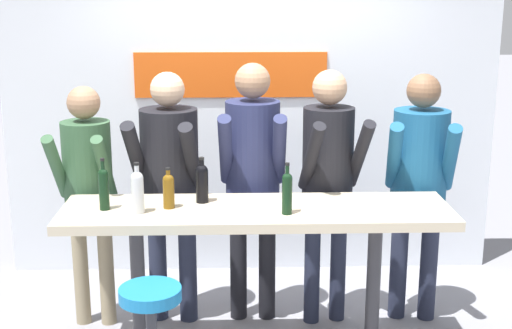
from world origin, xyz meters
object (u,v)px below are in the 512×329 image
object	(u,v)px
wine_bottle_0	(104,187)
wine_bottle_1	(169,189)
tasting_table	(256,231)
wine_bottle_2	(202,181)
person_left	(170,172)
wine_bottle_3	(287,191)
wine_bottle_4	(137,190)
person_center_right	(419,172)
person_center	(328,169)
person_far_left	(88,180)
person_center_left	(253,164)

from	to	relation	value
wine_bottle_0	wine_bottle_1	size ratio (longest dim) A/B	1.26
tasting_table	wine_bottle_2	xyz separation A→B (m)	(-0.34, 0.13, 0.29)
wine_bottle_1	wine_bottle_2	bearing A→B (deg)	30.19
wine_bottle_0	person_left	bearing A→B (deg)	59.67
tasting_table	wine_bottle_3	world-z (taller)	wine_bottle_3
wine_bottle_0	wine_bottle_2	size ratio (longest dim) A/B	1.11
wine_bottle_3	tasting_table	bearing A→B (deg)	144.88
wine_bottle_2	wine_bottle_4	xyz separation A→B (m)	(-0.38, -0.21, 0.01)
person_center_right	wine_bottle_0	size ratio (longest dim) A/B	5.52
wine_bottle_1	wine_bottle_2	world-z (taller)	wine_bottle_2
person_center	wine_bottle_2	world-z (taller)	person_center
tasting_table	person_left	size ratio (longest dim) A/B	1.34
wine_bottle_0	wine_bottle_4	bearing A→B (deg)	-18.56
wine_bottle_1	wine_bottle_2	size ratio (longest dim) A/B	0.88
person_center	wine_bottle_2	xyz separation A→B (m)	(-0.85, -0.40, 0.03)
tasting_table	person_left	bearing A→B (deg)	135.13
person_far_left	person_center_right	bearing A→B (deg)	4.54
person_center_left	wine_bottle_1	world-z (taller)	person_center_left
person_center_right	wine_bottle_3	distance (m)	1.18
person_far_left	wine_bottle_0	world-z (taller)	person_far_left
person_left	wine_bottle_2	bearing A→B (deg)	-53.29
person_left	wine_bottle_3	size ratio (longest dim) A/B	5.69
person_left	wine_bottle_4	world-z (taller)	person_left
tasting_table	wine_bottle_3	bearing A→B (deg)	-35.12
tasting_table	person_center	size ratio (longest dim) A/B	1.33
person_center_left	wine_bottle_3	size ratio (longest dim) A/B	5.87
person_center_right	wine_bottle_2	size ratio (longest dim) A/B	6.11
person_far_left	person_center_right	xyz separation A→B (m)	(2.28, 0.02, 0.03)
person_far_left	wine_bottle_3	bearing A→B (deg)	-22.56
wine_bottle_1	person_center_right	bearing A→B (deg)	17.87
person_far_left	person_center_right	world-z (taller)	person_center_right
person_left	wine_bottle_3	distance (m)	1.04
person_far_left	person_left	bearing A→B (deg)	8.98
person_far_left	wine_bottle_0	bearing A→B (deg)	-64.85
person_center_left	wine_bottle_4	distance (m)	0.97
person_center_left	wine_bottle_0	size ratio (longest dim) A/B	5.74
person_center_left	wine_bottle_2	bearing A→B (deg)	-123.71
wine_bottle_1	wine_bottle_4	world-z (taller)	wine_bottle_4
person_left	person_center_right	bearing A→B (deg)	7.51
person_center	wine_bottle_2	size ratio (longest dim) A/B	6.22
tasting_table	wine_bottle_1	size ratio (longest dim) A/B	9.40
tasting_table	wine_bottle_2	world-z (taller)	wine_bottle_2
person_far_left	wine_bottle_0	size ratio (longest dim) A/B	5.30
person_far_left	person_center_left	xyz separation A→B (m)	(1.13, 0.06, 0.08)
tasting_table	wine_bottle_3	size ratio (longest dim) A/B	7.62
person_center	person_center_right	distance (m)	0.64
wine_bottle_2	wine_bottle_3	bearing A→B (deg)	-25.98
person_center_left	person_center	distance (m)	0.52
person_left	wine_bottle_1	world-z (taller)	person_left
wine_bottle_1	wine_bottle_2	xyz separation A→B (m)	(0.20, 0.12, 0.02)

